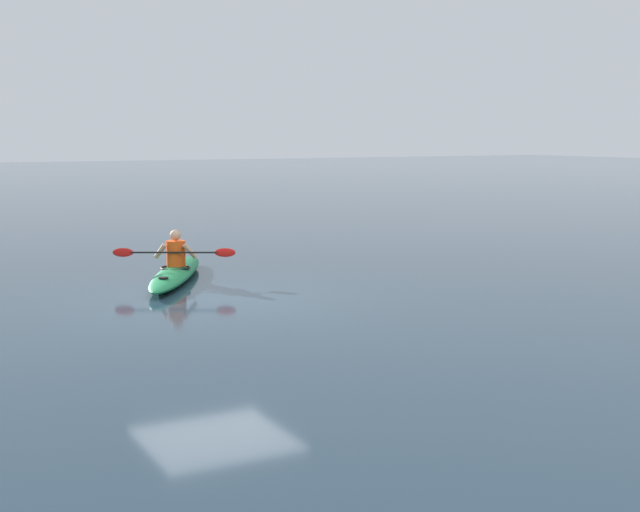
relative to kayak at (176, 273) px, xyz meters
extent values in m
plane|color=#233847|center=(0.06, 2.11, -0.14)|extent=(160.00, 160.00, 0.00)
ellipsoid|color=#19723F|center=(0.00, 0.00, 0.00)|extent=(2.60, 4.03, 0.27)
torus|color=black|center=(0.02, 0.03, 0.11)|extent=(0.78, 0.78, 0.04)
cylinder|color=black|center=(0.61, 1.12, 0.12)|extent=(0.18, 0.18, 0.02)
cylinder|color=#E04C14|center=(-0.03, -0.05, 0.38)|extent=(0.37, 0.37, 0.49)
sphere|color=tan|center=(-0.03, -0.05, 0.74)|extent=(0.21, 0.21, 0.21)
cylinder|color=black|center=(0.07, 0.12, 0.42)|extent=(1.72, 0.96, 0.03)
ellipsoid|color=red|center=(-0.79, 0.59, 0.42)|extent=(0.37, 0.23, 0.17)
ellipsoid|color=red|center=(0.92, -0.35, 0.42)|extent=(0.37, 0.23, 0.17)
cylinder|color=tan|center=(-0.24, 0.15, 0.44)|extent=(0.32, 0.14, 0.34)
cylinder|color=tan|center=(0.26, -0.12, 0.44)|extent=(0.23, 0.28, 0.34)
camera|label=1|loc=(5.37, 15.75, 2.64)|focal=48.49mm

